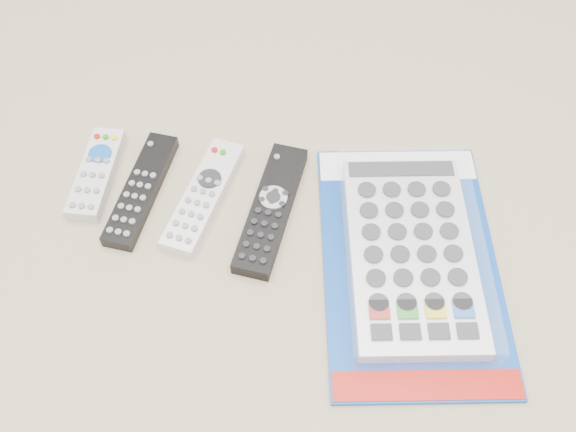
# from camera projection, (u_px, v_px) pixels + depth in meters

# --- Properties ---
(remote_small_grey) EXTENTS (0.05, 0.16, 0.02)m
(remote_small_grey) POSITION_uv_depth(u_px,v_px,m) (96.00, 174.00, 0.92)
(remote_small_grey) COLOR #B9B9BB
(remote_small_grey) RESTS_ON ground
(remote_slim_black) EXTENTS (0.06, 0.20, 0.02)m
(remote_slim_black) POSITION_uv_depth(u_px,v_px,m) (141.00, 190.00, 0.91)
(remote_slim_black) COLOR black
(remote_slim_black) RESTS_ON ground
(remote_silver_dvd) EXTENTS (0.09, 0.20, 0.02)m
(remote_silver_dvd) POSITION_uv_depth(u_px,v_px,m) (204.00, 196.00, 0.90)
(remote_silver_dvd) COLOR silver
(remote_silver_dvd) RESTS_ON ground
(remote_large_black) EXTENTS (0.08, 0.22, 0.02)m
(remote_large_black) POSITION_uv_depth(u_px,v_px,m) (271.00, 209.00, 0.89)
(remote_large_black) COLOR black
(remote_large_black) RESTS_ON ground
(jumbo_remote_packaged) EXTENTS (0.28, 0.41, 0.05)m
(jumbo_remote_packaged) POSITION_uv_depth(u_px,v_px,m) (411.00, 252.00, 0.84)
(jumbo_remote_packaged) COLOR #0D3D97
(jumbo_remote_packaged) RESTS_ON ground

